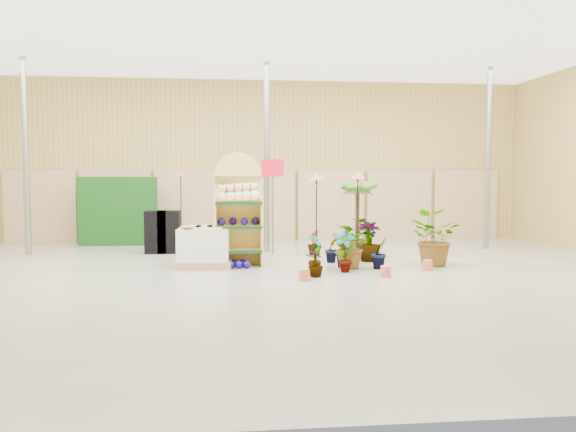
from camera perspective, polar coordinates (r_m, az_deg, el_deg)
The scene contains 25 objects.
room at distance 10.82m, azimuth -1.26°, elevation 6.20°, with size 15.20×12.10×4.70m.
display_shelf at distance 11.50m, azimuth -5.06°, elevation 0.25°, with size 0.98×0.63×2.30m.
teddy_bears at distance 11.37m, azimuth -4.88°, elevation 2.25°, with size 0.86×0.24×0.37m.
gazing_balls_shelf at distance 11.38m, azimuth -5.04°, elevation -0.53°, with size 0.85×0.29×0.16m.
gazing_balls_floor at distance 11.20m, azimuth -5.44°, elevation -4.88°, with size 0.63×0.39×0.15m.
pallet_stack at distance 11.38m, azimuth -8.49°, elevation -3.13°, with size 1.16×0.99×0.81m.
charcoal_planters at distance 13.59m, azimuth -12.60°, elevation -1.58°, with size 0.80×0.50×1.00m.
trellis_stock at distance 15.37m, azimuth -16.88°, elevation 0.47°, with size 2.00×0.30×1.80m, color #0F4010.
offer_sign at distance 12.88m, azimuth -1.57°, elevation 2.98°, with size 0.50×0.08×2.20m.
bird_table_front at distance 11.09m, azimuth 2.91°, elevation 3.69°, with size 0.34×0.34×1.88m.
bird_table_right at distance 11.97m, azimuth 7.10°, elevation 3.79°, with size 0.34×0.34×1.90m.
bird_table_back at distance 14.81m, azimuth -10.86°, elevation 4.02°, with size 0.34×0.34×1.96m.
palm at distance 12.93m, azimuth 7.08°, elevation 2.81°, with size 0.70×0.70×1.80m.
potted_plant_0 at distance 10.53m, azimuth 2.72°, elevation -3.68°, with size 0.41×0.28×0.79m, color #497F2F.
potted_plant_1 at distance 11.17m, azimuth 5.69°, elevation -3.67°, with size 0.34×0.28×0.62m, color #497F2F.
potted_plant_2 at distance 11.06m, azimuth 6.45°, elevation -3.09°, with size 0.79×0.69×0.88m, color #497F2F.
potted_plant_3 at distance 12.07m, azimuth 8.27°, elevation -2.51°, with size 0.49×0.49×0.88m, color #497F2F.
potted_plant_4 at distance 12.88m, azimuth 8.25°, elevation -2.64°, with size 0.34×0.23×0.64m, color #497F2F.
potted_plant_5 at distance 11.87m, azimuth 4.47°, elevation -3.28°, with size 0.33×0.26×0.59m, color #497F2F.
potted_plant_6 at distance 12.64m, azimuth 7.33°, elevation -2.13°, with size 0.82×0.71×0.91m, color #497F2F.
potted_plant_7 at distance 10.13m, azimuth 2.82°, elevation -4.84°, with size 0.27×0.27×0.49m, color #497F2F.
potted_plant_8 at distance 10.65m, azimuth 5.76°, elevation -3.58°, with size 0.42×0.28×0.80m, color #497F2F.
potted_plant_9 at distance 11.15m, azimuth 9.32°, elevation -3.64°, with size 0.36×0.29×0.65m, color #497F2F.
potted_plant_10 at distance 11.74m, azimuth 14.36°, elevation -2.18°, with size 1.01×0.87×1.12m, color #497F2F.
potted_plant_11 at distance 12.96m, azimuth 2.72°, elevation -2.69°, with size 0.33×0.33×0.58m, color #497F2F.
Camera 1 is at (-0.89, -9.86, 1.80)m, focal length 35.00 mm.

